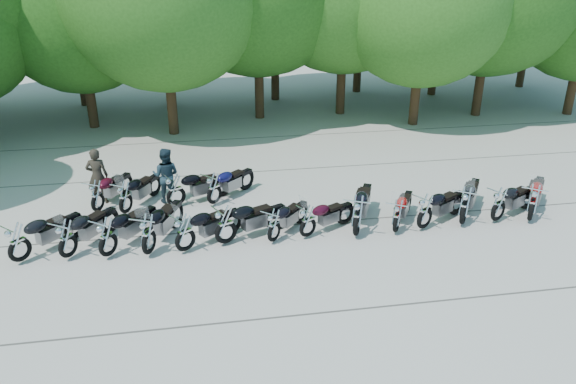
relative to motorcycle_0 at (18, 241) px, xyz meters
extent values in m
plane|color=gray|center=(7.38, -0.51, -0.65)|extent=(90.00, 90.00, 0.00)
cylinder|color=#3A2614|center=(0.13, 12.33, 1.00)|extent=(0.44, 0.44, 3.31)
sphere|color=#286319|center=(0.13, 12.33, 4.66)|extent=(7.31, 7.31, 7.31)
cylinder|color=#3A2614|center=(3.81, 10.73, 1.31)|extent=(0.44, 0.44, 3.93)
cylinder|color=#3A2614|center=(7.92, 12.58, 1.41)|extent=(0.44, 0.44, 4.13)
cylinder|color=#3A2614|center=(11.99, 12.70, 1.39)|extent=(0.44, 0.44, 4.09)
cylinder|color=#3A2614|center=(14.93, 10.31, 1.16)|extent=(0.44, 0.44, 3.62)
cylinder|color=#3A2614|center=(18.58, 11.28, 1.34)|extent=(0.44, 0.44, 3.98)
cylinder|color=#3A2614|center=(23.21, 10.70, 1.05)|extent=(0.44, 0.44, 3.41)
cylinder|color=#3A2614|center=(-0.91, 16.46, 1.11)|extent=(0.44, 0.44, 3.52)
cylinder|color=#3A2614|center=(3.62, 15.92, 1.06)|extent=(0.44, 0.44, 3.42)
cylinder|color=#3A2614|center=(9.18, 15.96, 1.13)|extent=(0.44, 0.44, 3.56)
cylinder|color=#3A2614|center=(14.07, 16.97, 1.23)|extent=(0.44, 0.44, 3.76)
cylinder|color=#3A2614|center=(18.06, 15.59, 1.16)|extent=(0.44, 0.44, 3.63)
cylinder|color=#3A2614|center=(23.99, 16.52, 1.53)|extent=(0.44, 0.44, 4.37)
imported|color=black|center=(1.56, 3.61, 0.29)|extent=(0.71, 0.48, 1.89)
imported|color=#1B2E39|center=(3.75, 3.35, 0.27)|extent=(1.05, 0.90, 1.85)
camera|label=1|loc=(4.88, -13.96, 7.17)|focal=35.00mm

